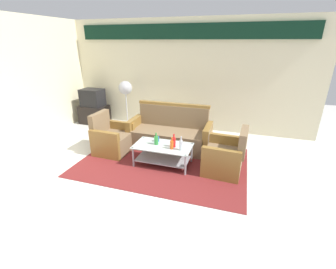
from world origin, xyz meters
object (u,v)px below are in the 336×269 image
(armchair_left, at_px, (112,139))
(bottle_orange, at_px, (172,145))
(armchair_right, at_px, (225,157))
(bottle_clear, at_px, (181,145))
(television, at_px, (93,98))
(cup, at_px, (157,139))
(couch, at_px, (170,134))
(bottle_green, at_px, (156,140))
(pedestal_fan, at_px, (126,91))
(coffee_table, at_px, (163,152))
(tv_stand, at_px, (95,114))
(bottle_red, at_px, (174,142))

(armchair_left, relative_size, bottle_orange, 3.74)
(armchair_right, bearing_deg, bottle_clear, 107.81)
(bottle_orange, distance_m, television, 3.46)
(bottle_orange, relative_size, cup, 2.27)
(couch, distance_m, cup, 0.67)
(bottle_green, height_order, pedestal_fan, pedestal_fan)
(coffee_table, bearing_deg, tv_stand, 147.14)
(bottle_clear, height_order, pedestal_fan, pedestal_fan)
(armchair_right, distance_m, cup, 1.34)
(couch, relative_size, television, 2.91)
(bottle_orange, relative_size, television, 0.37)
(tv_stand, bearing_deg, couch, -20.03)
(cup, xyz_separation_m, tv_stand, (-2.54, 1.60, -0.20))
(armchair_left, distance_m, pedestal_fan, 1.80)
(television, bearing_deg, bottle_green, 148.44)
(coffee_table, bearing_deg, cup, 139.08)
(television, bearing_deg, coffee_table, 149.67)
(bottle_red, relative_size, television, 0.42)
(bottle_clear, height_order, tv_stand, bottle_clear)
(armchair_right, height_order, television, television)
(cup, height_order, television, television)
(bottle_clear, bearing_deg, bottle_green, 168.69)
(television, bearing_deg, couch, 162.50)
(couch, height_order, armchair_right, couch)
(armchair_right, bearing_deg, bottle_red, 99.94)
(armchair_left, xyz_separation_m, bottle_clear, (1.61, -0.31, 0.22))
(cup, relative_size, pedestal_fan, 0.08)
(tv_stand, bearing_deg, bottle_clear, -30.85)
(bottle_clear, relative_size, pedestal_fan, 0.21)
(tv_stand, bearing_deg, armchair_right, -23.01)
(coffee_table, height_order, bottle_clear, bottle_clear)
(cup, height_order, tv_stand, tv_stand)
(armchair_left, height_order, bottle_clear, armchair_left)
(bottle_green, relative_size, pedestal_fan, 0.18)
(armchair_right, height_order, bottle_clear, armchair_right)
(coffee_table, distance_m, pedestal_fan, 2.57)
(armchair_left, xyz_separation_m, bottle_orange, (1.43, -0.31, 0.21))
(couch, height_order, cup, couch)
(bottle_orange, distance_m, cup, 0.44)
(bottle_red, height_order, television, television)
(armchair_right, xyz_separation_m, bottle_orange, (-0.96, -0.20, 0.21))
(armchair_left, distance_m, tv_stand, 2.13)
(couch, xyz_separation_m, pedestal_fan, (-1.57, 1.00, 0.70))
(bottle_green, distance_m, bottle_red, 0.35)
(cup, bearing_deg, television, 147.68)
(bottle_clear, distance_m, bottle_red, 0.19)
(bottle_orange, bearing_deg, bottle_red, 82.50)
(couch, xyz_separation_m, bottle_orange, (0.31, -0.89, 0.18))
(couch, bearing_deg, bottle_red, 111.73)
(couch, bearing_deg, pedestal_fan, -32.48)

